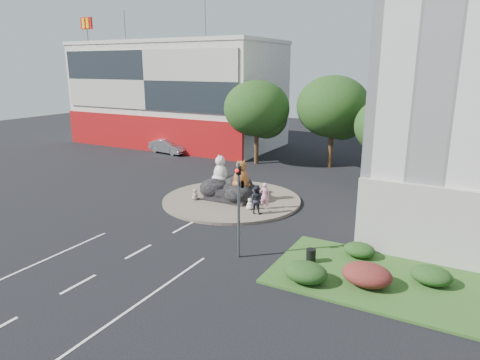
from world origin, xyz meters
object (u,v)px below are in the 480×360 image
(cat_white, at_px, (220,169))
(pedestrian_pink, at_px, (265,196))
(kitten_white, at_px, (250,203))
(pedestrian_dark, at_px, (256,200))
(cat_tabby, at_px, (241,174))
(parked_car, at_px, (168,146))
(kitten_calico, at_px, (195,194))
(litter_bin, at_px, (311,255))

(cat_white, xyz_separation_m, pedestrian_pink, (4.25, -1.28, -1.09))
(kitten_white, xyz_separation_m, pedestrian_dark, (0.71, -0.50, 0.51))
(cat_white, height_order, pedestrian_dark, cat_white)
(cat_white, relative_size, kitten_white, 2.69)
(pedestrian_pink, bearing_deg, cat_tabby, -43.46)
(pedestrian_pink, xyz_separation_m, parked_car, (-18.05, 12.71, -0.32))
(kitten_calico, distance_m, kitten_white, 4.47)
(pedestrian_pink, height_order, parked_car, pedestrian_pink)
(cat_tabby, xyz_separation_m, litter_bin, (7.71, -6.91, -1.70))
(parked_car, distance_m, litter_bin, 30.13)
(kitten_calico, relative_size, litter_bin, 1.24)
(pedestrian_dark, bearing_deg, cat_white, -32.10)
(cat_tabby, height_order, pedestrian_pink, cat_tabby)
(pedestrian_pink, height_order, pedestrian_dark, pedestrian_dark)
(parked_car, bearing_deg, kitten_calico, -128.91)
(litter_bin, bearing_deg, kitten_white, 138.76)
(cat_tabby, distance_m, pedestrian_dark, 3.06)
(parked_car, bearing_deg, pedestrian_dark, -120.33)
(pedestrian_pink, bearing_deg, cat_white, -40.49)
(pedestrian_dark, height_order, parked_car, pedestrian_dark)
(pedestrian_pink, distance_m, parked_car, 22.08)
(kitten_calico, height_order, litter_bin, kitten_calico)
(kitten_white, xyz_separation_m, litter_bin, (6.27, -5.49, -0.15))
(pedestrian_pink, relative_size, parked_car, 0.38)
(cat_tabby, distance_m, litter_bin, 10.49)
(pedestrian_pink, xyz_separation_m, pedestrian_dark, (-0.09, -1.11, 0.01))
(cat_white, relative_size, parked_car, 0.46)
(pedestrian_dark, bearing_deg, kitten_white, -37.29)
(kitten_calico, height_order, kitten_white, kitten_calico)
(kitten_calico, bearing_deg, cat_tabby, 68.77)
(parked_car, xyz_separation_m, litter_bin, (23.52, -18.82, -0.32))
(cat_white, distance_m, parked_car, 17.98)
(cat_white, distance_m, pedestrian_dark, 4.92)
(cat_tabby, bearing_deg, parked_car, 116.91)
(pedestrian_pink, bearing_deg, kitten_white, 14.00)
(cat_tabby, relative_size, kitten_white, 2.59)
(cat_tabby, height_order, litter_bin, cat_tabby)
(cat_white, bearing_deg, litter_bin, -8.29)
(cat_white, height_order, pedestrian_pink, cat_white)
(litter_bin, bearing_deg, cat_tabby, 138.14)
(cat_tabby, distance_m, kitten_white, 2.55)
(cat_white, bearing_deg, pedestrian_pink, 12.18)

